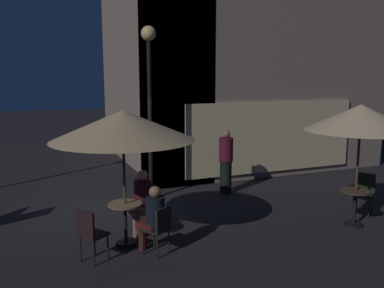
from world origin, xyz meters
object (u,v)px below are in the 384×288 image
(street_lamp_near_corner, at_px, (149,75))
(cafe_table_1, at_px, (355,203))
(patio_umbrella_1, at_px, (361,118))
(patron_seated_1, at_px, (153,215))
(cafe_chair_3, at_px, (364,190))
(patron_seated_0, at_px, (142,198))
(patio_umbrella_0, at_px, (123,126))
(cafe_table_0, at_px, (125,217))
(cafe_chair_2, at_px, (159,226))
(patron_standing_2, at_px, (226,162))
(cafe_chair_0, at_px, (145,202))
(cafe_chair_1, at_px, (90,231))

(street_lamp_near_corner, distance_m, cafe_table_1, 5.38)
(patio_umbrella_1, distance_m, patron_seated_1, 4.49)
(cafe_chair_3, height_order, patron_seated_0, patron_seated_0)
(patio_umbrella_0, distance_m, patron_seated_0, 1.63)
(cafe_table_0, distance_m, patio_umbrella_1, 4.95)
(cafe_chair_2, relative_size, patron_seated_1, 0.71)
(patio_umbrella_1, xyz_separation_m, patron_seated_0, (-4.13, 1.31, -1.52))
(patio_umbrella_0, height_order, patron_standing_2, patio_umbrella_0)
(cafe_table_0, relative_size, patron_seated_1, 0.64)
(street_lamp_near_corner, relative_size, cafe_chair_0, 4.52)
(cafe_table_1, bearing_deg, cafe_chair_1, 176.48)
(cafe_chair_3, bearing_deg, patio_umbrella_1, 0.00)
(street_lamp_near_corner, distance_m, patron_standing_2, 2.98)
(cafe_table_0, distance_m, cafe_chair_2, 0.78)
(patron_seated_0, bearing_deg, cafe_table_0, 0.00)
(cafe_chair_0, bearing_deg, street_lamp_near_corner, -157.67)
(cafe_chair_3, bearing_deg, cafe_table_0, -37.27)
(street_lamp_near_corner, xyz_separation_m, cafe_chair_0, (-0.69, -1.92, -2.50))
(cafe_chair_0, distance_m, cafe_chair_3, 4.86)
(cafe_chair_2, bearing_deg, cafe_chair_0, -38.30)
(cafe_chair_0, bearing_deg, cafe_chair_1, -6.64)
(street_lamp_near_corner, distance_m, cafe_chair_3, 5.58)
(cafe_table_1, height_order, patron_seated_1, patron_seated_1)
(street_lamp_near_corner, distance_m, patio_umbrella_0, 2.92)
(patron_seated_1, bearing_deg, cafe_chair_0, -42.70)
(cafe_chair_0, xyz_separation_m, cafe_chair_1, (-1.24, -1.09, -0.03))
(cafe_chair_1, xyz_separation_m, cafe_chair_2, (1.15, -0.15, -0.02))
(cafe_table_1, distance_m, cafe_chair_3, 0.89)
(patio_umbrella_1, bearing_deg, cafe_chair_0, 160.72)
(cafe_chair_2, distance_m, patron_seated_1, 0.22)
(patron_seated_0, xyz_separation_m, patron_standing_2, (2.74, 1.79, 0.14))
(street_lamp_near_corner, bearing_deg, cafe_chair_0, -109.70)
(cafe_chair_3, height_order, patron_seated_1, patron_seated_1)
(cafe_table_1, distance_m, patron_seated_1, 4.23)
(patio_umbrella_1, height_order, cafe_chair_1, patio_umbrella_1)
(cafe_chair_2, height_order, patron_standing_2, patron_standing_2)
(patio_umbrella_0, height_order, patio_umbrella_1, patio_umbrella_1)
(patio_umbrella_1, bearing_deg, cafe_table_1, 0.00)
(cafe_chair_0, xyz_separation_m, cafe_chair_2, (-0.09, -1.24, -0.05))
(patron_seated_1, bearing_deg, cafe_chair_2, 180.00)
(cafe_chair_0, relative_size, cafe_chair_2, 1.08)
(cafe_chair_1, xyz_separation_m, patron_standing_2, (3.89, 2.77, 0.30))
(street_lamp_near_corner, bearing_deg, cafe_chair_1, -122.62)
(patron_seated_0, relative_size, patron_seated_1, 1.02)
(patio_umbrella_0, bearing_deg, cafe_chair_3, -3.62)
(street_lamp_near_corner, bearing_deg, patron_seated_0, -111.10)
(cafe_table_0, bearing_deg, patio_umbrella_1, -10.24)
(cafe_chair_3, xyz_separation_m, patron_seated_0, (-4.87, 0.82, 0.15))
(cafe_chair_0, distance_m, patron_seated_1, 1.14)
(cafe_chair_2, xyz_separation_m, patron_seated_0, (-0.00, 1.13, 0.18))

